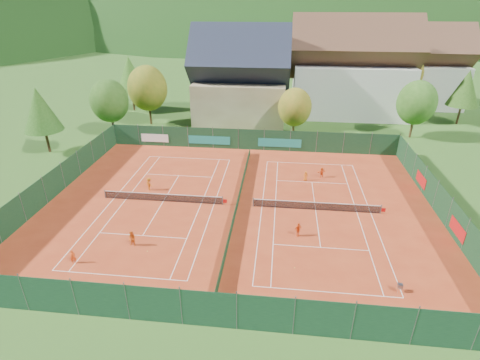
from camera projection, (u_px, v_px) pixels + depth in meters
name	position (u px, v px, depth m)	size (l,w,h in m)	color
ground	(238.00, 206.00, 39.00)	(600.00, 600.00, 0.00)	#2A541A
clay_pad	(238.00, 206.00, 38.98)	(40.00, 32.00, 0.01)	#A73518
court_markings_left	(163.00, 201.00, 39.79)	(11.03, 23.83, 0.00)	white
court_markings_right	(316.00, 210.00, 38.18)	(11.03, 23.83, 0.00)	white
tennis_net_left	(164.00, 197.00, 39.55)	(13.30, 0.10, 1.02)	#59595B
tennis_net_right	(318.00, 206.00, 37.94)	(13.30, 0.10, 1.02)	#59595B
court_divider	(238.00, 201.00, 38.77)	(0.03, 28.80, 1.00)	#13341B
fence_north	(248.00, 140.00, 52.65)	(40.00, 0.10, 3.00)	#14381F
fence_south	(209.00, 309.00, 24.06)	(40.00, 0.04, 3.00)	#153A23
fence_west	(54.00, 183.00, 40.34)	(0.04, 32.00, 3.00)	#153A1E
fence_east	(442.00, 204.00, 36.37)	(0.09, 32.00, 3.00)	#12331A
chalet	(241.00, 82.00, 63.12)	(16.20, 12.00, 16.00)	tan
hotel_block_a	(351.00, 73.00, 66.22)	(21.60, 11.00, 17.25)	silver
hotel_block_b	(418.00, 71.00, 72.28)	(17.28, 10.00, 15.50)	silver
tree_west_front	(109.00, 101.00, 56.66)	(5.72, 5.72, 8.69)	#402416
tree_west_mid	(147.00, 88.00, 61.31)	(6.44, 6.44, 9.78)	#432F17
tree_west_back	(130.00, 74.00, 68.75)	(5.60, 5.60, 10.00)	#462C19
tree_center	(295.00, 107.00, 55.92)	(5.01, 5.01, 7.60)	#49341A
tree_east_front	(417.00, 103.00, 55.59)	(5.72, 5.72, 8.69)	#4D341B
tree_east_mid	(466.00, 88.00, 61.43)	(5.04, 5.04, 9.00)	#492C1A
tree_west_side	(40.00, 109.00, 49.83)	(5.04, 5.04, 9.00)	#462919
tree_east_back	(403.00, 74.00, 69.06)	(7.15, 7.15, 10.86)	#4C301B
mountain_backdrop	(317.00, 91.00, 261.81)	(820.00, 530.00, 242.00)	black
ball_hopper	(400.00, 286.00, 27.38)	(0.34, 0.34, 0.80)	slate
loose_ball_0	(147.00, 251.00, 31.95)	(0.07, 0.07, 0.07)	#CCD833
loose_ball_1	(295.00, 268.00, 30.01)	(0.07, 0.07, 0.07)	#CCD833
player_left_near	(73.00, 257.00, 30.34)	(0.44, 0.29, 1.22)	#D54412
player_left_mid	(132.00, 239.00, 32.38)	(0.71, 0.55, 1.45)	#CB5112
player_left_far	(149.00, 184.00, 41.83)	(0.97, 0.56, 1.51)	#CE6012
player_right_near	(298.00, 229.00, 33.79)	(0.79, 0.33, 1.35)	#EB4E14
player_right_far_a	(306.00, 176.00, 44.03)	(0.58, 0.38, 1.18)	#D45E12
player_right_far_b	(322.00, 172.00, 44.85)	(1.19, 0.38, 1.28)	#EA5014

